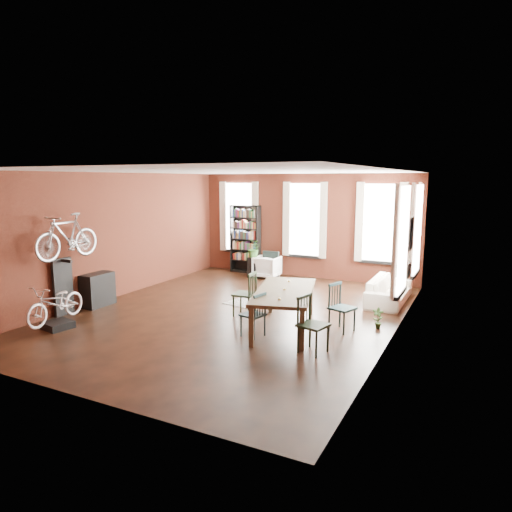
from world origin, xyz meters
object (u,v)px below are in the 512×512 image
Objects in this scene: dining_chair_c at (313,325)px; plant_stand at (254,267)px; dining_chair_a at (253,314)px; console_table at (98,290)px; cream_sofa at (389,286)px; bookshelf at (245,239)px; bicycle_floor at (55,286)px; dining_table at (284,310)px; dining_chair_d at (342,308)px; white_armchair at (267,266)px; dining_chair_b at (245,294)px; bike_trainer at (58,325)px.

plant_stand is (-3.76, 5.10, -0.19)m from dining_chair_c.
dining_chair_c is at bearing -53.64° from plant_stand.
dining_chair_a reaches higher than console_table.
dining_chair_c is 4.07m from cream_sofa.
bicycle_floor is at bearing -96.19° from bookshelf.
dining_table is 2.75× the size of dining_chair_a.
dining_chair_d is at bearing 7.95° from dining_chair_c.
cream_sofa is (4.95, -1.70, -0.69)m from bookshelf.
bookshelf reaches higher than dining_chair_c.
cream_sofa reaches higher than white_armchair.
dining_chair_d is 0.64× the size of bicycle_floor.
plant_stand is 6.39m from bicycle_floor.
dining_table is 1.09× the size of bookshelf.
dining_chair_c is 6.26m from white_armchair.
dining_chair_a is 1.38× the size of plant_stand.
dining_chair_b reaches higher than dining_chair_d.
dining_chair_b is at bearing 141.70° from dining_table.
bike_trainer is at bearing -102.46° from plant_stand.
plant_stand is (-2.80, 4.17, -0.09)m from dining_table.
bookshelf reaches higher than bicycle_floor.
bookshelf reaches higher than bike_trainer.
dining_chair_b is 1.57× the size of plant_stand.
dining_table reaches higher than console_table.
dining_chair_a is 1.82m from dining_chair_d.
dining_chair_a is at bearing -63.33° from plant_stand.
bicycle_floor is (-4.18, -2.05, 0.49)m from dining_table.
dining_chair_d is 5.25m from white_armchair.
bookshelf reaches higher than console_table.
bicycle_floor is (-5.13, -1.11, 0.39)m from dining_chair_c.
dining_chair_a is at bearing 20.11° from bike_trainer.
plant_stand is (-4.32, 1.07, -0.09)m from cream_sofa.
dining_chair_c is 1.37m from dining_chair_d.
dining_chair_c is 5.27m from bicycle_floor.
console_table is (-2.29, -4.74, 0.03)m from white_armchair.
bookshelf is 3.48× the size of plant_stand.
dining_chair_c is 5.27m from bike_trainer.
dining_chair_a reaches higher than cream_sofa.
dining_chair_b reaches higher than cream_sofa.
dining_chair_a is at bearing 110.93° from white_armchair.
plant_stand is (1.91, 4.57, -0.08)m from console_table.
plant_stand is at bearing 65.88° from dining_chair_d.
dining_table is 1.16m from dining_chair_d.
plant_stand is at bearing 108.06° from dining_table.
dining_chair_c is at bearing -165.58° from dining_chair_d.
cream_sofa is 3.29× the size of plant_stand.
cream_sofa is at bearing 131.51° from dining_chair_b.
cream_sofa is at bearing 10.62° from dining_chair_d.
dining_chair_a reaches higher than white_armchair.
dining_chair_c is at bearing 53.56° from dining_chair_b.
white_armchair is 1.48× the size of bike_trainer.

